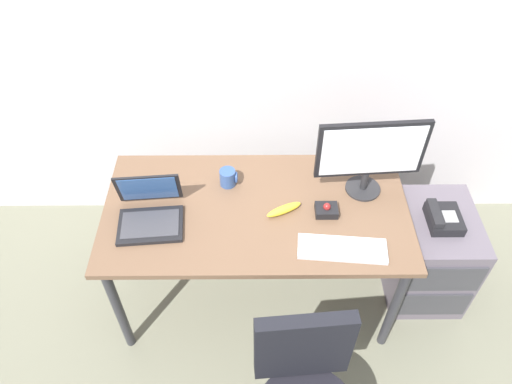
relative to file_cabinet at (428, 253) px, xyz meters
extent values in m
plane|color=#6D6D5A|center=(-0.99, -0.05, -0.30)|extent=(8.00, 8.00, 0.00)
cube|color=silver|center=(-0.99, 0.70, 1.10)|extent=(6.00, 0.10, 2.80)
cube|color=brown|center=(-0.99, -0.05, 0.44)|extent=(1.53, 0.79, 0.03)
cylinder|color=#2D2D33|center=(-1.69, -0.39, 0.06)|extent=(0.05, 0.05, 0.72)
cylinder|color=#2D2D33|center=(-0.28, -0.39, 0.06)|extent=(0.05, 0.05, 0.72)
cylinder|color=#2D2D33|center=(-1.69, 0.29, 0.06)|extent=(0.05, 0.05, 0.72)
cylinder|color=#2D2D33|center=(-0.28, 0.29, 0.06)|extent=(0.05, 0.05, 0.72)
cube|color=#5C545F|center=(0.00, 0.00, 0.00)|extent=(0.42, 0.52, 0.59)
cube|color=#38383D|center=(0.00, -0.26, 0.13)|extent=(0.38, 0.01, 0.20)
cube|color=#38383D|center=(0.00, -0.26, -0.12)|extent=(0.38, 0.01, 0.20)
cube|color=black|center=(0.00, -0.02, 0.32)|extent=(0.17, 0.20, 0.06)
cube|color=black|center=(-0.06, -0.02, 0.37)|extent=(0.05, 0.18, 0.04)
cube|color=gray|center=(0.02, -0.03, 0.36)|extent=(0.07, 0.08, 0.01)
cube|color=black|center=(-0.80, -0.77, 0.42)|extent=(0.40, 0.09, 0.42)
cylinder|color=#262628|center=(-0.43, 0.08, 0.46)|extent=(0.18, 0.18, 0.01)
cylinder|color=#262628|center=(-0.43, 0.08, 0.51)|extent=(0.04, 0.04, 0.10)
cube|color=black|center=(-0.43, 0.08, 0.73)|extent=(0.53, 0.06, 0.32)
cube|color=white|center=(-0.43, 0.07, 0.73)|extent=(0.49, 0.04, 0.28)
cube|color=silver|center=(-0.59, -0.31, 0.46)|extent=(0.42, 0.17, 0.02)
cube|color=white|center=(-0.59, -0.31, 0.48)|extent=(0.39, 0.15, 0.01)
cube|color=black|center=(-1.50, -0.16, 0.46)|extent=(0.33, 0.24, 0.02)
cube|color=#38383D|center=(-1.50, -0.16, 0.47)|extent=(0.29, 0.19, 0.00)
cube|color=black|center=(-1.51, -0.02, 0.58)|extent=(0.31, 0.09, 0.21)
cube|color=#335999|center=(-1.51, -0.03, 0.58)|extent=(0.28, 0.08, 0.19)
cube|color=black|center=(-0.64, -0.08, 0.47)|extent=(0.11, 0.09, 0.04)
sphere|color=maroon|center=(-0.64, -0.08, 0.50)|extent=(0.04, 0.04, 0.04)
cylinder|color=#304E87|center=(-1.13, 0.12, 0.50)|extent=(0.08, 0.08, 0.09)
torus|color=#2F4C88|center=(-1.09, 0.12, 0.50)|extent=(0.01, 0.06, 0.06)
ellipsoid|color=yellow|center=(-0.85, -0.07, 0.47)|extent=(0.19, 0.12, 0.04)
camera|label=1|loc=(-1.00, -1.67, 2.29)|focal=34.45mm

